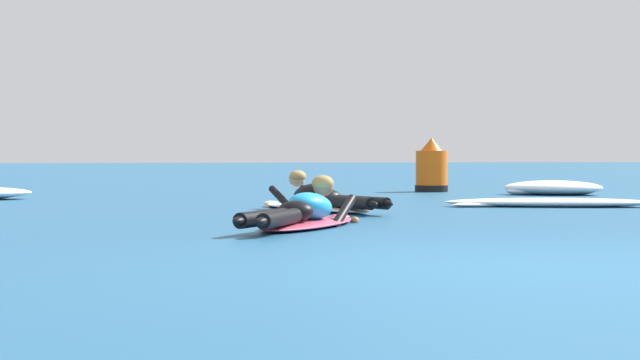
% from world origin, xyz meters
% --- Properties ---
extents(ground_plane, '(120.00, 120.00, 0.00)m').
position_xyz_m(ground_plane, '(0.00, 10.00, 0.00)').
color(ground_plane, '#235B84').
extents(surfer_near, '(1.59, 2.38, 0.55)m').
position_xyz_m(surfer_near, '(-0.94, 3.70, 0.14)').
color(surfer_near, '#E54C66').
rests_on(surfer_near, ground).
extents(surfer_far, '(1.42, 2.70, 0.55)m').
position_xyz_m(surfer_far, '(-0.33, 6.64, 0.13)').
color(surfer_far, white).
rests_on(surfer_far, ground).
extents(whitewater_front, '(2.83, 1.19, 0.12)m').
position_xyz_m(whitewater_front, '(2.85, 7.08, 0.06)').
color(whitewater_front, white).
rests_on(whitewater_front, ground).
extents(whitewater_mid_right, '(1.92, 1.60, 0.24)m').
position_xyz_m(whitewater_mid_right, '(4.40, 10.93, 0.11)').
color(whitewater_mid_right, white).
rests_on(whitewater_mid_right, ground).
extents(channel_marker_buoy, '(0.61, 0.61, 0.99)m').
position_xyz_m(channel_marker_buoy, '(2.74, 12.69, 0.39)').
color(channel_marker_buoy, '#EA5B0F').
rests_on(channel_marker_buoy, ground).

